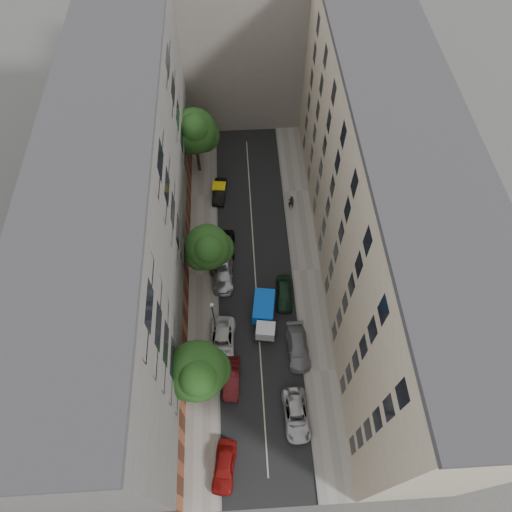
{
  "coord_description": "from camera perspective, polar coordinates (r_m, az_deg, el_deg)",
  "views": [
    {
      "loc": [
        -1.29,
        -24.44,
        41.97
      ],
      "look_at": [
        0.01,
        -1.63,
        6.0
      ],
      "focal_mm": 32.0,
      "sensor_mm": 36.0,
      "label": 1
    }
  ],
  "objects": [
    {
      "name": "road_surface",
      "position": [
        48.58,
        -0.12,
        -2.17
      ],
      "size": [
        8.0,
        44.0,
        0.02
      ],
      "primitive_type": "cube",
      "color": "black",
      "rests_on": "ground"
    },
    {
      "name": "car_left_0",
      "position": [
        41.68,
        -3.98,
        -24.78
      ],
      "size": [
        2.4,
        4.57,
        1.48
      ],
      "primitive_type": "imported",
      "rotation": [
        0.0,
        0.0,
        -0.16
      ],
      "color": "maroon",
      "rests_on": "ground"
    },
    {
      "name": "sidewalk_left",
      "position": [
        48.69,
        -6.6,
        -2.43
      ],
      "size": [
        3.0,
        44.0,
        0.15
      ],
      "primitive_type": "cube",
      "color": "gray",
      "rests_on": "ground"
    },
    {
      "name": "car_left_1",
      "position": [
        43.33,
        -3.08,
        -15.01
      ],
      "size": [
        1.74,
        4.21,
        1.35
      ],
      "primitive_type": "imported",
      "rotation": [
        0.0,
        0.0,
        -0.07
      ],
      "color": "#4C0F11",
      "rests_on": "ground"
    },
    {
      "name": "car_right_2",
      "position": [
        46.71,
        3.53,
        -4.7
      ],
      "size": [
        1.93,
        4.23,
        1.41
      ],
      "primitive_type": "imported",
      "rotation": [
        0.0,
        0.0,
        -0.07
      ],
      "color": "black",
      "rests_on": "ground"
    },
    {
      "name": "lamp_post",
      "position": [
        42.49,
        -5.36,
        -7.25
      ],
      "size": [
        0.36,
        0.36,
        5.61
      ],
      "color": "#175231",
      "rests_on": "sidewalk_left"
    },
    {
      "name": "car_left_4",
      "position": [
        49.86,
        -3.55,
        1.41
      ],
      "size": [
        1.71,
        3.81,
        1.27
      ],
      "primitive_type": "imported",
      "rotation": [
        0.0,
        0.0,
        -0.06
      ],
      "color": "black",
      "rests_on": "ground"
    },
    {
      "name": "building_endcap",
      "position": [
        61.96,
        -1.73,
        25.41
      ],
      "size": [
        18.0,
        12.0,
        18.0
      ],
      "primitive_type": "cube",
      "color": "gray",
      "rests_on": "ground"
    },
    {
      "name": "car_left_3",
      "position": [
        47.87,
        -4.14,
        -2.12
      ],
      "size": [
        2.17,
        5.15,
        1.49
      ],
      "primitive_type": "imported",
      "rotation": [
        0.0,
        0.0,
        -0.02
      ],
      "color": "#B0AFB4",
      "rests_on": "ground"
    },
    {
      "name": "tarp_truck",
      "position": [
        45.0,
        1.04,
        -7.29
      ],
      "size": [
        2.59,
        5.11,
        2.25
      ],
      "rotation": [
        0.0,
        0.0,
        -0.15
      ],
      "color": "black",
      "rests_on": "ground"
    },
    {
      "name": "tree_mid",
      "position": [
        44.1,
        -5.97,
        0.89
      ],
      "size": [
        4.85,
        4.5,
        7.74
      ],
      "color": "#382619",
      "rests_on": "sidewalk_left"
    },
    {
      "name": "car_right_1",
      "position": [
        44.4,
        5.26,
        -11.31
      ],
      "size": [
        2.13,
        4.93,
        1.41
      ],
      "primitive_type": "imported",
      "rotation": [
        0.0,
        0.0,
        0.03
      ],
      "color": "slate",
      "rests_on": "ground"
    },
    {
      "name": "ground",
      "position": [
        48.59,
        -0.12,
        -2.17
      ],
      "size": [
        120.0,
        120.0,
        0.0
      ],
      "primitive_type": "plane",
      "color": "#4C4C49",
      "rests_on": "ground"
    },
    {
      "name": "car_left_5",
      "position": [
        54.49,
        -4.59,
        8.02
      ],
      "size": [
        1.82,
        4.09,
        1.31
      ],
      "primitive_type": "imported",
      "rotation": [
        0.0,
        0.0,
        -0.11
      ],
      "color": "black",
      "rests_on": "ground"
    },
    {
      "name": "building_left",
      "position": [
        41.4,
        -15.57,
        4.14
      ],
      "size": [
        8.0,
        44.0,
        20.0
      ],
      "primitive_type": "cube",
      "color": "#514E4C",
      "rests_on": "ground"
    },
    {
      "name": "tree_near",
      "position": [
        38.23,
        -7.25,
        -14.26
      ],
      "size": [
        5.22,
        4.94,
        8.58
      ],
      "color": "#382619",
      "rests_on": "sidewalk_left"
    },
    {
      "name": "tree_far",
      "position": [
        53.43,
        -7.63,
        15.0
      ],
      "size": [
        5.44,
        5.18,
        9.04
      ],
      "color": "#382619",
      "rests_on": "sidewalk_left"
    },
    {
      "name": "car_left_2",
      "position": [
        44.55,
        -4.26,
        -10.61
      ],
      "size": [
        2.75,
        5.31,
        1.43
      ],
      "primitive_type": "imported",
      "rotation": [
        0.0,
        0.0,
        -0.08
      ],
      "color": "silver",
      "rests_on": "ground"
    },
    {
      "name": "pedestrian",
      "position": [
        52.9,
        4.42,
        6.77
      ],
      "size": [
        0.72,
        0.5,
        1.9
      ],
      "primitive_type": "imported",
      "rotation": [
        0.0,
        0.0,
        3.07
      ],
      "color": "black",
      "rests_on": "sidewalk_right"
    },
    {
      "name": "building_right",
      "position": [
        42.08,
        15.06,
        5.52
      ],
      "size": [
        8.0,
        44.0,
        20.0
      ],
      "primitive_type": "cube",
      "color": "beige",
      "rests_on": "ground"
    },
    {
      "name": "car_right_0",
      "position": [
        42.56,
        5.06,
        -19.19
      ],
      "size": [
        2.44,
        4.94,
        1.35
      ],
      "primitive_type": "imported",
      "rotation": [
        0.0,
        0.0,
        0.04
      ],
      "color": "#AFAEB3",
      "rests_on": "ground"
    },
    {
      "name": "sidewalk_right",
      "position": [
        48.98,
        6.32,
        -1.8
      ],
      "size": [
        3.0,
        44.0,
        0.15
      ],
      "primitive_type": "cube",
      "color": "gray",
      "rests_on": "ground"
    }
  ]
}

